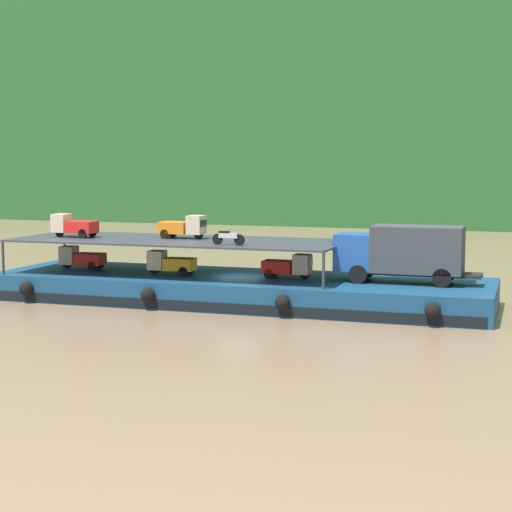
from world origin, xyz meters
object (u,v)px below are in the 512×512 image
at_px(mini_truck_lower_stern, 81,258).
at_px(mini_truck_lower_mid, 288,266).
at_px(covered_lorry, 403,252).
at_px(mini_truck_lower_aft, 171,263).
at_px(mini_truck_upper_mid, 183,227).
at_px(motorcycle_upper_port, 228,237).
at_px(mini_truck_upper_stern, 74,226).
at_px(cargo_barge, 239,289).

bearing_deg(mini_truck_lower_stern, mini_truck_lower_mid, 0.05).
height_order(covered_lorry, mini_truck_lower_aft, covered_lorry).
bearing_deg(mini_truck_lower_mid, mini_truck_upper_mid, 174.58).
bearing_deg(motorcycle_upper_port, mini_truck_upper_stern, 171.45).
bearing_deg(mini_truck_upper_stern, mini_truck_lower_aft, -0.65).
distance_m(mini_truck_lower_aft, mini_truck_lower_mid, 6.90).
relative_size(covered_lorry, mini_truck_upper_mid, 2.83).
bearing_deg(mini_truck_lower_mid, mini_truck_lower_stern, -179.95).
height_order(mini_truck_lower_mid, motorcycle_upper_port, motorcycle_upper_port).
distance_m(covered_lorry, mini_truck_lower_mid, 6.47).
distance_m(mini_truck_lower_mid, mini_truck_upper_mid, 6.94).
height_order(covered_lorry, mini_truck_upper_stern, mini_truck_upper_stern).
bearing_deg(cargo_barge, mini_truck_upper_mid, 168.50).
height_order(cargo_barge, motorcycle_upper_port, motorcycle_upper_port).
bearing_deg(cargo_barge, mini_truck_lower_stern, 179.31).
bearing_deg(covered_lorry, mini_truck_upper_mid, 178.00).
bearing_deg(mini_truck_upper_mid, cargo_barge, -11.50).
bearing_deg(mini_truck_lower_stern, covered_lorry, 0.54).
height_order(mini_truck_lower_aft, mini_truck_lower_mid, same).
bearing_deg(mini_truck_upper_stern, covered_lorry, 2.33).
distance_m(cargo_barge, mini_truck_upper_mid, 5.14).
bearing_deg(mini_truck_lower_aft, mini_truck_upper_stern, 179.35).
distance_m(covered_lorry, mini_truck_lower_stern, 19.50).
bearing_deg(mini_truck_lower_mid, covered_lorry, 1.55).
bearing_deg(mini_truck_upper_mid, mini_truck_upper_stern, -169.27).
relative_size(cargo_barge, mini_truck_upper_stern, 10.24).
distance_m(cargo_barge, mini_truck_upper_stern, 10.92).
relative_size(mini_truck_upper_stern, mini_truck_upper_mid, 1.00).
relative_size(cargo_barge, mini_truck_lower_aft, 10.22).
distance_m(cargo_barge, mini_truck_lower_stern, 10.31).
xyz_separation_m(mini_truck_lower_mid, mini_truck_upper_stern, (-13.22, -0.62, 2.00)).
bearing_deg(mini_truck_lower_aft, covered_lorry, 3.75).
xyz_separation_m(cargo_barge, mini_truck_upper_stern, (-10.35, -0.49, 3.44)).
height_order(mini_truck_lower_stern, motorcycle_upper_port, motorcycle_upper_port).
bearing_deg(mini_truck_lower_stern, mini_truck_upper_stern, -102.62).
relative_size(mini_truck_lower_stern, mini_truck_upper_stern, 1.00).
xyz_separation_m(cargo_barge, mini_truck_lower_stern, (-10.21, 0.12, 1.44)).
relative_size(covered_lorry, motorcycle_upper_port, 4.14).
distance_m(covered_lorry, motorcycle_upper_port, 9.50).
distance_m(cargo_barge, covered_lorry, 9.58).
bearing_deg(motorcycle_upper_port, mini_truck_upper_mid, 143.67).
height_order(covered_lorry, motorcycle_upper_port, covered_lorry).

